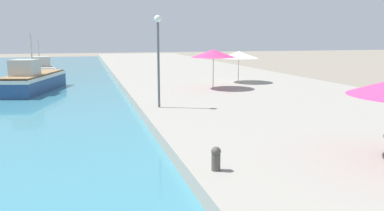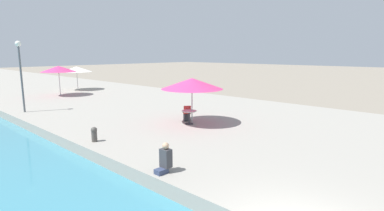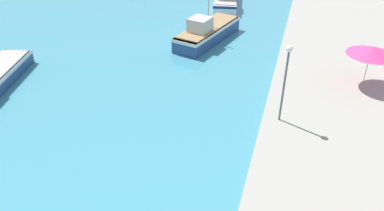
{
  "view_description": "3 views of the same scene",
  "coord_description": "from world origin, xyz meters",
  "px_view_note": "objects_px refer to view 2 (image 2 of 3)",
  "views": [
    {
      "loc": [
        -2.52,
        0.56,
        4.03
      ],
      "look_at": [
        1.5,
        14.77,
        1.32
      ],
      "focal_mm": 35.0,
      "sensor_mm": 36.0,
      "label": 1
    },
    {
      "loc": [
        -5.59,
        -2.13,
        4.33
      ],
      "look_at": [
        6.06,
        8.75,
        1.52
      ],
      "focal_mm": 28.0,
      "sensor_mm": 36.0,
      "label": 2
    },
    {
      "loc": [
        1.35,
        0.45,
        12.57
      ],
      "look_at": [
        -4.0,
        18.0,
        1.12
      ],
      "focal_mm": 35.0,
      "sensor_mm": 36.0,
      "label": 3
    }
  ],
  "objects_px": {
    "cafe_umbrella_striped": "(77,69)",
    "lamppost": "(20,64)",
    "cafe_umbrella_pink": "(192,84)",
    "cafe_chair_left": "(187,115)",
    "cafe_table": "(189,114)",
    "mooring_bollard": "(94,134)",
    "person_at_quay": "(165,159)",
    "cafe_umbrella_white": "(59,69)"
  },
  "relations": [
    {
      "from": "cafe_table",
      "to": "cafe_chair_left",
      "type": "xyz_separation_m",
      "value": [
        0.42,
        0.59,
        -0.21
      ]
    },
    {
      "from": "mooring_bollard",
      "to": "cafe_umbrella_white",
      "type": "bearing_deg",
      "value": 71.3
    },
    {
      "from": "cafe_umbrella_striped",
      "to": "person_at_quay",
      "type": "xyz_separation_m",
      "value": [
        -8.45,
        -23.01,
        -1.72
      ]
    },
    {
      "from": "mooring_bollard",
      "to": "cafe_umbrella_pink",
      "type": "bearing_deg",
      "value": -8.47
    },
    {
      "from": "cafe_umbrella_white",
      "to": "lamppost",
      "type": "bearing_deg",
      "value": -129.67
    },
    {
      "from": "person_at_quay",
      "to": "mooring_bollard",
      "type": "xyz_separation_m",
      "value": [
        0.18,
        4.78,
        -0.09
      ]
    },
    {
      "from": "cafe_umbrella_white",
      "to": "cafe_umbrella_striped",
      "type": "height_order",
      "value": "cafe_umbrella_white"
    },
    {
      "from": "cafe_table",
      "to": "lamppost",
      "type": "relative_size",
      "value": 0.18
    },
    {
      "from": "person_at_quay",
      "to": "lamppost",
      "type": "xyz_separation_m",
      "value": [
        0.43,
        14.17,
        2.66
      ]
    },
    {
      "from": "cafe_table",
      "to": "cafe_chair_left",
      "type": "height_order",
      "value": "cafe_chair_left"
    },
    {
      "from": "cafe_umbrella_white",
      "to": "cafe_umbrella_striped",
      "type": "xyz_separation_m",
      "value": [
        3.08,
        2.9,
        -0.25
      ]
    },
    {
      "from": "cafe_chair_left",
      "to": "cafe_umbrella_pink",
      "type": "bearing_deg",
      "value": -74.35
    },
    {
      "from": "cafe_chair_left",
      "to": "mooring_bollard",
      "type": "xyz_separation_m",
      "value": [
        -5.59,
        0.19,
        0.02
      ]
    },
    {
      "from": "person_at_quay",
      "to": "mooring_bollard",
      "type": "relative_size",
      "value": 1.51
    },
    {
      "from": "cafe_umbrella_pink",
      "to": "mooring_bollard",
      "type": "distance_m",
      "value": 5.74
    },
    {
      "from": "mooring_bollard",
      "to": "lamppost",
      "type": "xyz_separation_m",
      "value": [
        0.26,
        9.39,
        2.74
      ]
    },
    {
      "from": "cafe_umbrella_pink",
      "to": "cafe_chair_left",
      "type": "distance_m",
      "value": 1.98
    },
    {
      "from": "cafe_umbrella_pink",
      "to": "mooring_bollard",
      "type": "height_order",
      "value": "cafe_umbrella_pink"
    },
    {
      "from": "cafe_table",
      "to": "person_at_quay",
      "type": "relative_size",
      "value": 0.81
    },
    {
      "from": "cafe_table",
      "to": "cafe_umbrella_striped",
      "type": "bearing_deg",
      "value": 80.73
    },
    {
      "from": "cafe_umbrella_striped",
      "to": "cafe_table",
      "type": "distance_m",
      "value": 19.33
    },
    {
      "from": "cafe_umbrella_pink",
      "to": "cafe_table",
      "type": "xyz_separation_m",
      "value": [
        -0.2,
        0.02,
        -1.66
      ]
    },
    {
      "from": "cafe_table",
      "to": "person_at_quay",
      "type": "bearing_deg",
      "value": -143.16
    },
    {
      "from": "cafe_chair_left",
      "to": "lamppost",
      "type": "relative_size",
      "value": 0.2
    },
    {
      "from": "cafe_umbrella_pink",
      "to": "cafe_umbrella_white",
      "type": "height_order",
      "value": "cafe_umbrella_white"
    },
    {
      "from": "mooring_bollard",
      "to": "cafe_chair_left",
      "type": "bearing_deg",
      "value": -1.93
    },
    {
      "from": "cafe_umbrella_striped",
      "to": "mooring_bollard",
      "type": "height_order",
      "value": "cafe_umbrella_striped"
    },
    {
      "from": "cafe_table",
      "to": "lamppost",
      "type": "height_order",
      "value": "lamppost"
    },
    {
      "from": "cafe_umbrella_striped",
      "to": "lamppost",
      "type": "height_order",
      "value": "lamppost"
    },
    {
      "from": "cafe_umbrella_pink",
      "to": "lamppost",
      "type": "distance_m",
      "value": 11.43
    },
    {
      "from": "cafe_umbrella_white",
      "to": "person_at_quay",
      "type": "distance_m",
      "value": 20.91
    },
    {
      "from": "cafe_umbrella_pink",
      "to": "person_at_quay",
      "type": "xyz_separation_m",
      "value": [
        -5.55,
        -3.98,
        -1.76
      ]
    },
    {
      "from": "lamppost",
      "to": "cafe_table",
      "type": "bearing_deg",
      "value": -64.2
    },
    {
      "from": "person_at_quay",
      "to": "cafe_table",
      "type": "bearing_deg",
      "value": 36.84
    },
    {
      "from": "cafe_umbrella_pink",
      "to": "lamppost",
      "type": "relative_size",
      "value": 0.73
    },
    {
      "from": "cafe_umbrella_striped",
      "to": "lamppost",
      "type": "bearing_deg",
      "value": -132.19
    },
    {
      "from": "cafe_table",
      "to": "mooring_bollard",
      "type": "xyz_separation_m",
      "value": [
        -5.17,
        0.78,
        -0.18
      ]
    },
    {
      "from": "cafe_umbrella_white",
      "to": "lamppost",
      "type": "relative_size",
      "value": 0.67
    },
    {
      "from": "cafe_umbrella_striped",
      "to": "cafe_umbrella_pink",
      "type": "bearing_deg",
      "value": -98.67
    },
    {
      "from": "cafe_umbrella_pink",
      "to": "cafe_chair_left",
      "type": "height_order",
      "value": "cafe_umbrella_pink"
    },
    {
      "from": "cafe_umbrella_white",
      "to": "lamppost",
      "type": "xyz_separation_m",
      "value": [
        -4.93,
        -5.94,
        0.69
      ]
    },
    {
      "from": "cafe_umbrella_pink",
      "to": "mooring_bollard",
      "type": "bearing_deg",
      "value": 171.53
    }
  ]
}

